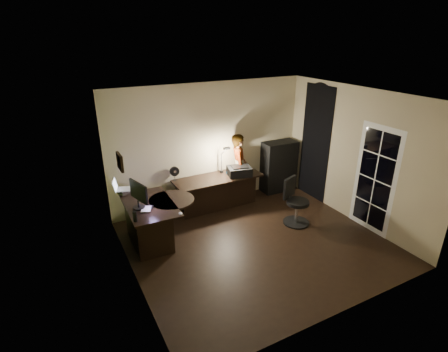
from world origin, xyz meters
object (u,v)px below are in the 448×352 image
office_chair (298,202)px  person (239,168)px  cabinet (279,166)px  desk_left (151,223)px  monitor (138,199)px  desk_right (218,192)px

office_chair → person: size_ratio=0.61×
person → cabinet: bearing=-66.7°
desk_left → person: bearing=20.9°
office_chair → monitor: bearing=146.5°
cabinet → office_chair: cabinet is taller
monitor → desk_left: bearing=6.5°
desk_left → monitor: (-0.21, -0.08, 0.58)m
desk_left → desk_right: (1.71, 0.66, -0.03)m
office_chair → desk_right: bearing=107.2°
desk_left → desk_right: size_ratio=0.70×
desk_left → monitor: monitor is taller
person → desk_left: bearing=132.5°
cabinet → monitor: 3.77m
desk_left → monitor: size_ratio=2.58×
desk_left → person: person is taller
desk_right → person: (0.61, 0.15, 0.42)m
monitor → person: bearing=3.7°
desk_right → monitor: monitor is taller
desk_left → desk_right: 1.83m
office_chair → cabinet: bearing=45.9°
cabinet → office_chair: bearing=-110.4°
cabinet → office_chair: (-0.62, -1.52, -0.14)m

